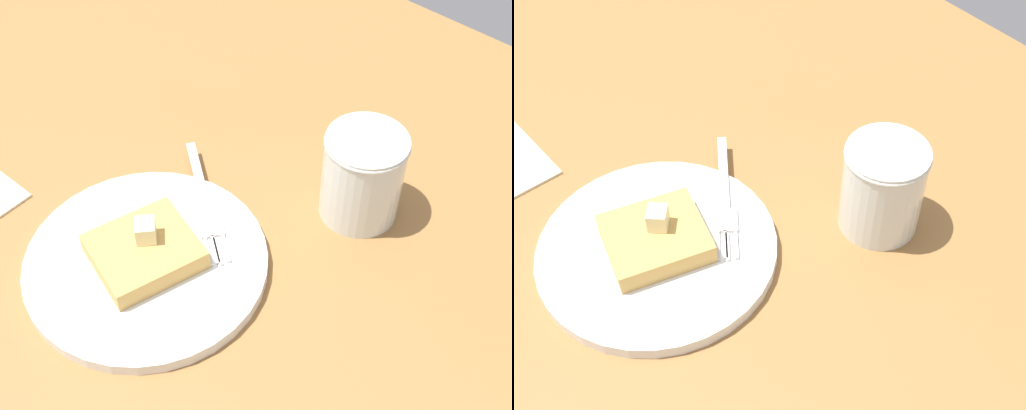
{
  "view_description": "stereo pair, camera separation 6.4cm",
  "coord_description": "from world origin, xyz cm",
  "views": [
    {
      "loc": [
        27.1,
        43.37,
        54.31
      ],
      "look_at": [
        -4.45,
        14.29,
        7.3
      ],
      "focal_mm": 50.0,
      "sensor_mm": 36.0,
      "label": 1
    },
    {
      "loc": [
        22.46,
        47.71,
        54.31
      ],
      "look_at": [
        -4.45,
        14.29,
        7.3
      ],
      "focal_mm": 50.0,
      "sensor_mm": 36.0,
      "label": 2
    }
  ],
  "objects": [
    {
      "name": "toast_slice_center",
      "position": [
        4.84,
        9.44,
        5.1
      ],
      "size": [
        10.57,
        9.99,
        2.04
      ],
      "primitive_type": "cube",
      "rotation": [
        0.0,
        0.0,
        -0.26
      ],
      "color": "tan",
      "rests_on": "plate"
    },
    {
      "name": "fork",
      "position": [
        -3.07,
        9.14,
        4.26
      ],
      "size": [
        10.18,
        14.04,
        0.36
      ],
      "color": "silver",
      "rests_on": "plate"
    },
    {
      "name": "table_surface",
      "position": [
        0.0,
        0.0,
        1.4
      ],
      "size": [
        96.54,
        96.54,
        2.8
      ],
      "primitive_type": "cube",
      "color": "olive",
      "rests_on": "ground"
    },
    {
      "name": "plate",
      "position": [
        4.84,
        9.44,
        3.53
      ],
      "size": [
        21.91,
        21.91,
        1.27
      ],
      "color": "white",
      "rests_on": "table_surface"
    },
    {
      "name": "syrup_jar",
      "position": [
        -13.74,
        19.14,
        7.12
      ],
      "size": [
        7.75,
        7.75,
        9.19
      ],
      "color": "#391505",
      "rests_on": "table_surface"
    },
    {
      "name": "butter_pat_primary",
      "position": [
        4.14,
        9.13,
        7.09
      ],
      "size": [
        2.59,
        2.61,
        1.94
      ],
      "primitive_type": "cube",
      "rotation": [
        0.0,
        0.0,
        0.85
      ],
      "color": "#F1E9B2",
      "rests_on": "toast_slice_center"
    }
  ]
}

